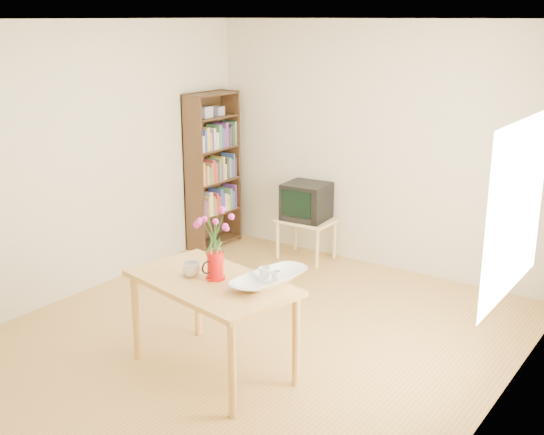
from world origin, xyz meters
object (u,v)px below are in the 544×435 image
Objects in this scene: pitcher at (215,267)px; bowl at (269,257)px; mug at (191,269)px; television at (307,201)px; table at (212,292)px.

pitcher is 0.50× the size of bowl.
mug is 0.31× the size of bowl.
mug is at bearing -81.51° from television.
television reaches higher than mug.
table is 6.37× the size of pitcher.
table is 3.18× the size of bowl.
television is at bearing 116.03° from bowl.
pitcher is at bearing -158.70° from bowl.
bowl reaches higher than pitcher.
bowl is (0.39, 0.19, 0.30)m from table.
table is at bearing -90.92° from pitcher.
television reaches higher than table.
bowl is at bearing -168.42° from mug.
bowl is 0.88× the size of television.
mug is at bearing -164.65° from table.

